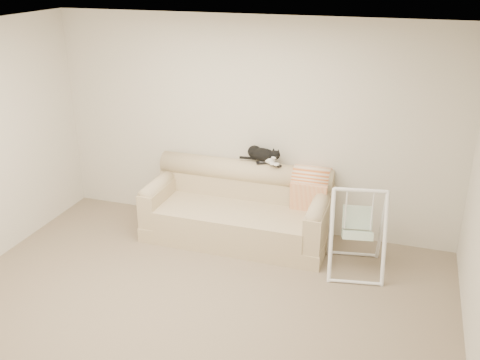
{
  "coord_description": "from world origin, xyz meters",
  "views": [
    {
      "loc": [
        1.79,
        -3.93,
        3.17
      ],
      "look_at": [
        0.09,
        1.27,
        0.9
      ],
      "focal_mm": 40.0,
      "sensor_mm": 36.0,
      "label": 1
    }
  ],
  "objects_px": {
    "remote_b": "(276,164)",
    "baby_swing": "(357,230)",
    "sofa": "(238,210)",
    "tuxedo_cat": "(263,155)",
    "remote_a": "(264,162)"
  },
  "relations": [
    {
      "from": "sofa",
      "to": "baby_swing",
      "type": "height_order",
      "value": "baby_swing"
    },
    {
      "from": "tuxedo_cat",
      "to": "remote_a",
      "type": "bearing_deg",
      "value": -54.32
    },
    {
      "from": "remote_b",
      "to": "tuxedo_cat",
      "type": "relative_size",
      "value": 0.31
    },
    {
      "from": "sofa",
      "to": "tuxedo_cat",
      "type": "distance_m",
      "value": 0.73
    },
    {
      "from": "baby_swing",
      "to": "remote_b",
      "type": "bearing_deg",
      "value": 152.36
    },
    {
      "from": "remote_a",
      "to": "remote_b",
      "type": "xyz_separation_m",
      "value": [
        0.15,
        -0.01,
        -0.0
      ]
    },
    {
      "from": "sofa",
      "to": "remote_a",
      "type": "relative_size",
      "value": 12.02
    },
    {
      "from": "baby_swing",
      "to": "tuxedo_cat",
      "type": "bearing_deg",
      "value": 154.31
    },
    {
      "from": "remote_b",
      "to": "baby_swing",
      "type": "relative_size",
      "value": 0.17
    },
    {
      "from": "tuxedo_cat",
      "to": "baby_swing",
      "type": "bearing_deg",
      "value": -25.69
    },
    {
      "from": "sofa",
      "to": "baby_swing",
      "type": "distance_m",
      "value": 1.49
    },
    {
      "from": "sofa",
      "to": "remote_a",
      "type": "height_order",
      "value": "remote_a"
    },
    {
      "from": "sofa",
      "to": "remote_b",
      "type": "bearing_deg",
      "value": 29.62
    },
    {
      "from": "remote_b",
      "to": "baby_swing",
      "type": "height_order",
      "value": "baby_swing"
    },
    {
      "from": "remote_a",
      "to": "remote_b",
      "type": "relative_size",
      "value": 1.1
    }
  ]
}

